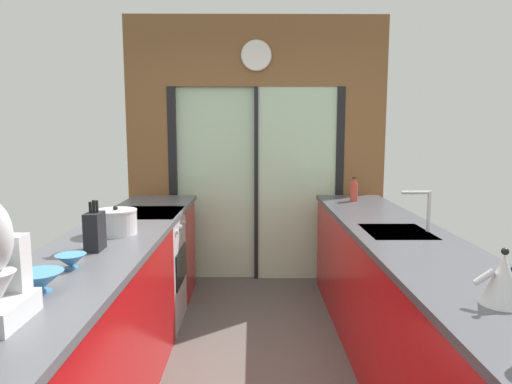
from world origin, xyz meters
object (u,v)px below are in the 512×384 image
soap_bottle (354,191)px  oven_range (145,269)px  mixing_bowl_far (71,261)px  kettle (504,279)px  knife_block (95,231)px  mixing_bowl_mid (40,282)px  stock_pot (116,222)px

soap_bottle → oven_range: bearing=-162.7°
oven_range → soap_bottle: soap_bottle is taller
mixing_bowl_far → kettle: kettle is taller
oven_range → knife_block: bearing=-89.1°
mixing_bowl_far → soap_bottle: size_ratio=0.65×
soap_bottle → mixing_bowl_mid: bearing=-127.0°
mixing_bowl_mid → soap_bottle: bearing=53.0°
mixing_bowl_mid → mixing_bowl_far: (0.00, 0.32, -0.01)m
oven_range → mixing_bowl_mid: bearing=-89.4°
stock_pot → soap_bottle: 2.22m
mixing_bowl_far → kettle: (1.78, -0.45, 0.06)m
soap_bottle → mixing_bowl_far: bearing=-131.0°
mixing_bowl_mid → kettle: size_ratio=0.76×
stock_pot → kettle: bearing=-33.2°
mixing_bowl_far → kettle: size_ratio=0.58×
mixing_bowl_mid → kettle: 1.79m
mixing_bowl_mid → stock_pot: (0.00, 1.03, 0.03)m
stock_pot → soap_bottle: size_ratio=1.18×
mixing_bowl_far → soap_bottle: (1.78, 2.04, 0.05)m
oven_range → knife_block: 1.29m
oven_range → mixing_bowl_far: (0.02, -1.49, 0.50)m
kettle → soap_bottle: 2.50m
soap_bottle → knife_block: bearing=-136.1°
knife_block → kettle: knife_block is taller
stock_pot → mixing_bowl_far: bearing=-90.0°
knife_block → kettle: 1.95m
oven_range → mixing_bowl_mid: 1.87m
oven_range → knife_block: knife_block is taller
mixing_bowl_far → soap_bottle: soap_bottle is taller
mixing_bowl_far → mixing_bowl_mid: bearing=-90.0°
knife_block → soap_bottle: (1.78, 1.71, -0.01)m
stock_pot → soap_bottle: bearing=36.7°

